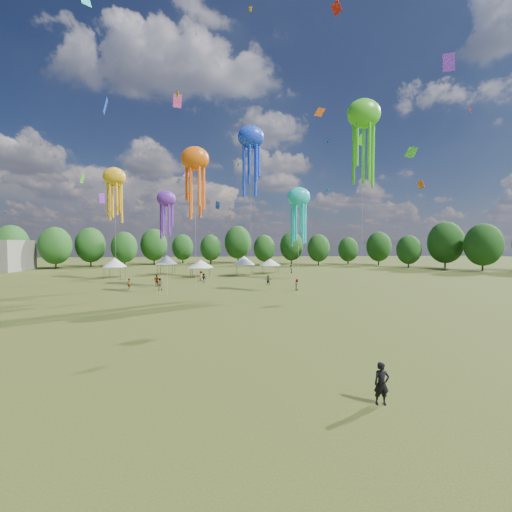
{
  "coord_description": "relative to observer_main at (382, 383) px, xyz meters",
  "views": [
    {
      "loc": [
        0.09,
        -15.67,
        7.29
      ],
      "look_at": [
        3.14,
        15.0,
        6.0
      ],
      "focal_mm": 22.22,
      "sensor_mm": 36.0,
      "label": 1
    }
  ],
  "objects": [
    {
      "name": "observer_main",
      "position": [
        0.0,
        0.0,
        0.0
      ],
      "size": [
        0.73,
        0.51,
        1.9
      ],
      "primitive_type": "imported",
      "rotation": [
        0.0,
        0.0,
        -0.09
      ],
      "color": "black",
      "rests_on": "ground"
    },
    {
      "name": "spectator_near",
      "position": [
        -16.91,
        35.95,
        -0.01
      ],
      "size": [
        0.92,
        0.72,
        1.88
      ],
      "primitive_type": "imported",
      "rotation": [
        0.0,
        0.0,
        3.13
      ],
      "color": "gray",
      "rests_on": "ground"
    },
    {
      "name": "small_kites",
      "position": [
        -7.66,
        43.51,
        28.46
      ],
      "size": [
        67.0,
        52.11,
        43.37
      ],
      "color": "#FF640F",
      "rests_on": "ground"
    },
    {
      "name": "ground",
      "position": [
        -7.11,
        2.31,
        -0.95
      ],
      "size": [
        300.0,
        300.0,
        0.0
      ],
      "primitive_type": "plane",
      "color": "#384416",
      "rests_on": "ground"
    },
    {
      "name": "treeline",
      "position": [
        -10.97,
        64.82,
        5.59
      ],
      "size": [
        201.57,
        95.24,
        13.43
      ],
      "color": "#38281C",
      "rests_on": "ground"
    },
    {
      "name": "spectators_far",
      "position": [
        -5.11,
        45.37,
        -0.06
      ],
      "size": [
        31.63,
        28.23,
        1.92
      ],
      "color": "gray",
      "rests_on": "ground"
    },
    {
      "name": "show_kites",
      "position": [
        0.96,
        42.11,
        21.63
      ],
      "size": [
        50.2,
        21.29,
        32.54
      ],
      "color": "#FF640F",
      "rests_on": "ground"
    },
    {
      "name": "festival_tents",
      "position": [
        -12.49,
        57.92,
        2.16
      ],
      "size": [
        38.37,
        11.17,
        4.45
      ],
      "color": "#47474C",
      "rests_on": "ground"
    }
  ]
}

